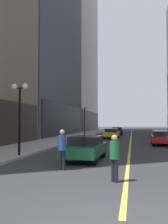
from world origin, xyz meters
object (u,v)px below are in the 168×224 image
object	(u,v)px
car_red	(162,137)
car_yellow	(112,133)
car_navy	(117,131)
street_lamp_left_far	(84,114)
pedestrian_in_green_parka	(115,154)
street_lamp_left_near	(20,103)
pedestrian_in_blue_hoodie	(62,146)
car_green	(86,147)

from	to	relation	value
car_red	car_yellow	xyz separation A→B (m)	(-5.44, 9.18, -0.00)
car_navy	street_lamp_left_far	world-z (taller)	street_lamp_left_far
car_navy	pedestrian_in_green_parka	distance (m)	35.06
pedestrian_in_green_parka	street_lamp_left_far	bearing A→B (deg)	103.12
street_lamp_left_near	pedestrian_in_blue_hoodie	bearing A→B (deg)	-42.79
car_navy	pedestrian_in_blue_hoodie	size ratio (longest dim) A/B	2.51
street_lamp_left_far	pedestrian_in_blue_hoodie	bearing A→B (deg)	-81.47
car_red	car_yellow	bearing A→B (deg)	120.64
street_lamp_left_far	street_lamp_left_near	bearing A→B (deg)	-90.00
car_red	pedestrian_in_green_parka	bearing A→B (deg)	-102.12
car_green	street_lamp_left_far	distance (m)	21.47
car_red	car_navy	xyz separation A→B (m)	(-5.33, 19.57, -0.00)
car_red	street_lamp_left_far	distance (m)	14.14
car_yellow	car_navy	bearing A→B (deg)	89.40
car_red	car_yellow	size ratio (longest dim) A/B	1.04
pedestrian_in_green_parka	pedestrian_in_blue_hoodie	xyz separation A→B (m)	(-2.41, 1.78, 0.08)
street_lamp_left_near	car_green	bearing A→B (deg)	-3.89
car_navy	car_green	bearing A→B (deg)	-89.85
car_green	street_lamp_left_near	distance (m)	4.81
car_yellow	pedestrian_in_blue_hoodie	bearing A→B (deg)	-90.73
car_green	car_yellow	size ratio (longest dim) A/B	1.02
car_green	car_red	distance (m)	11.83
car_navy	street_lamp_left_near	xyz separation A→B (m)	(-3.99, -29.89, 2.54)
car_yellow	pedestrian_in_blue_hoodie	size ratio (longest dim) A/B	2.37
street_lamp_left_near	car_red	bearing A→B (deg)	47.92
car_yellow	street_lamp_left_far	distance (m)	4.78
street_lamp_left_near	street_lamp_left_far	distance (m)	20.65
pedestrian_in_green_parka	car_red	bearing A→B (deg)	77.88
car_yellow	car_red	bearing A→B (deg)	-59.36
car_green	car_navy	distance (m)	30.17
car_green	street_lamp_left_near	world-z (taller)	street_lamp_left_near
pedestrian_in_blue_hoodie	car_yellow	bearing A→B (deg)	89.27
pedestrian_in_green_parka	car_green	bearing A→B (deg)	111.78
car_green	car_red	size ratio (longest dim) A/B	0.97
pedestrian_in_blue_hoodie	street_lamp_left_near	world-z (taller)	street_lamp_left_near
car_yellow	street_lamp_left_far	world-z (taller)	street_lamp_left_far
pedestrian_in_green_parka	street_lamp_left_far	world-z (taller)	street_lamp_left_far
street_lamp_left_near	car_navy	bearing A→B (deg)	82.39
car_red	street_lamp_left_near	distance (m)	14.14
car_red	car_green	bearing A→B (deg)	-116.34
car_green	pedestrian_in_blue_hoodie	xyz separation A→B (m)	(-0.48, -3.05, 0.32)
car_navy	pedestrian_in_green_parka	size ratio (longest dim) A/B	2.71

